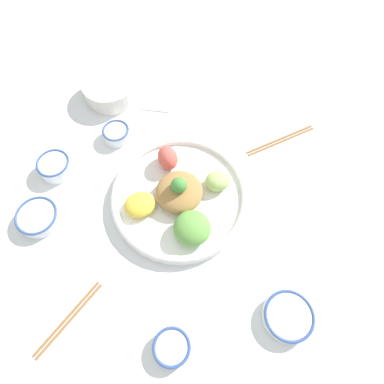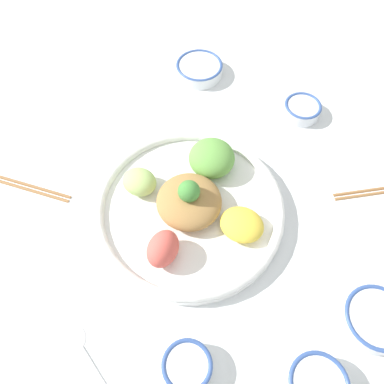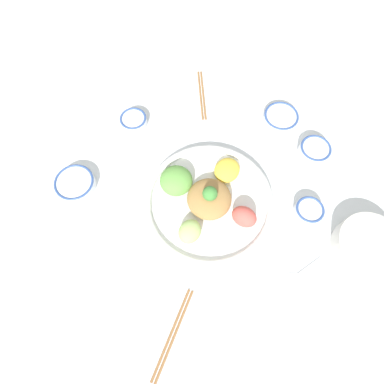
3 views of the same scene
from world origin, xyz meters
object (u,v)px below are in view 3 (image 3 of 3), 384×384
object	(u,v)px
chopsticks_pair_near	(173,334)
sauce_bowl_far	(309,211)
sauce_bowl_red	(314,151)
serving_spoon_main	(299,275)
sauce_bowl_dark	(281,118)
salad_platter	(208,201)
chopsticks_pair_far	(202,94)
rice_bowl_blue	(134,120)
side_serving_bowl	(367,245)
rice_bowl_plain	(75,184)

from	to	relation	value
chopsticks_pair_near	sauce_bowl_far	bearing A→B (deg)	153.08
sauce_bowl_red	serving_spoon_main	size ratio (longest dim) A/B	0.70
sauce_bowl_dark	sauce_bowl_far	distance (m)	0.33
salad_platter	chopsticks_pair_far	bearing A→B (deg)	-31.54
sauce_bowl_dark	chopsticks_pair_near	world-z (taller)	sauce_bowl_dark
rice_bowl_blue	chopsticks_pair_near	world-z (taller)	rice_bowl_blue
salad_platter	rice_bowl_blue	world-z (taller)	salad_platter
salad_platter	serving_spoon_main	bearing A→B (deg)	-163.69
side_serving_bowl	serving_spoon_main	distance (m)	0.20
chopsticks_pair_near	serving_spoon_main	xyz separation A→B (m)	(-0.06, -0.37, -0.00)
salad_platter	sauce_bowl_far	size ratio (longest dim) A/B	4.61
chopsticks_pair_near	side_serving_bowl	bearing A→B (deg)	135.80
rice_bowl_plain	sauce_bowl_far	distance (m)	0.70
sauce_bowl_far	side_serving_bowl	world-z (taller)	side_serving_bowl
sauce_bowl_red	sauce_bowl_dark	distance (m)	0.16
rice_bowl_blue	chopsticks_pair_near	distance (m)	0.66
rice_bowl_blue	side_serving_bowl	distance (m)	0.80
chopsticks_pair_near	serving_spoon_main	distance (m)	0.37
salad_platter	serving_spoon_main	world-z (taller)	salad_platter
salad_platter	rice_bowl_plain	xyz separation A→B (m)	(0.27, 0.30, -0.01)
sauce_bowl_red	sauce_bowl_far	size ratio (longest dim) A/B	1.16
salad_platter	sauce_bowl_dark	xyz separation A→B (m)	(0.11, -0.37, -0.01)
rice_bowl_blue	sauce_bowl_far	size ratio (longest dim) A/B	1.06
sauce_bowl_far	side_serving_bowl	xyz separation A→B (m)	(-0.16, -0.06, 0.01)
rice_bowl_blue	chopsticks_pair_near	size ratio (longest dim) A/B	0.43
side_serving_bowl	serving_spoon_main	xyz separation A→B (m)	(0.04, 0.20, -0.03)
sauce_bowl_dark	chopsticks_pair_near	xyz separation A→B (m)	(-0.36, 0.65, -0.02)
rice_bowl_plain	sauce_bowl_dark	bearing A→B (deg)	-102.85
rice_bowl_blue	salad_platter	bearing A→B (deg)	-173.42
rice_bowl_blue	chopsticks_pair_far	distance (m)	0.26
sauce_bowl_red	rice_bowl_plain	world-z (taller)	sauce_bowl_red
sauce_bowl_far	chopsticks_pair_far	world-z (taller)	sauce_bowl_far
side_serving_bowl	rice_bowl_plain	bearing A→B (deg)	43.81
sauce_bowl_far	rice_bowl_blue	bearing A→B (deg)	25.91
rice_bowl_blue	chopsticks_pair_far	bearing A→B (deg)	-95.35
rice_bowl_blue	serving_spoon_main	distance (m)	0.70
sauce_bowl_dark	serving_spoon_main	xyz separation A→B (m)	(-0.43, 0.28, -0.02)
sauce_bowl_red	chopsticks_pair_near	world-z (taller)	sauce_bowl_red
sauce_bowl_far	salad_platter	bearing A→B (deg)	50.84
sauce_bowl_dark	sauce_bowl_far	xyz separation A→B (m)	(-0.30, 0.14, 0.00)
salad_platter	sauce_bowl_dark	distance (m)	0.39
chopsticks_pair_near	chopsticks_pair_far	xyz separation A→B (m)	(0.60, -0.49, -0.00)
rice_bowl_blue	sauce_bowl_red	bearing A→B (deg)	-134.89
salad_platter	side_serving_bowl	distance (m)	0.45
side_serving_bowl	sauce_bowl_red	bearing A→B (deg)	-15.47
salad_platter	sauce_bowl_red	distance (m)	0.38
salad_platter	sauce_bowl_red	bearing A→B (deg)	-96.61
sauce_bowl_dark	rice_bowl_plain	xyz separation A→B (m)	(0.15, 0.67, -0.00)
chopsticks_pair_near	salad_platter	bearing A→B (deg)	-171.95
rice_bowl_blue	side_serving_bowl	xyz separation A→B (m)	(-0.72, -0.33, 0.02)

